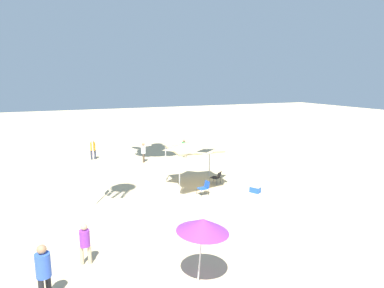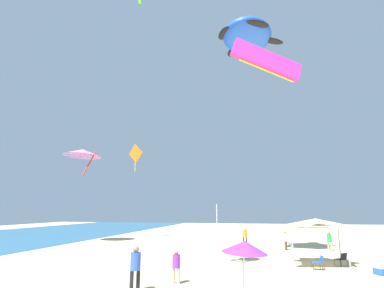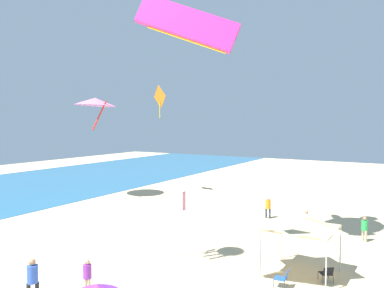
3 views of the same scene
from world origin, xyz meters
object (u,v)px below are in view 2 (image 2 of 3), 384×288
at_px(folding_chair_near_cooler, 342,258).
at_px(kite_turtle_blue, 248,37).
at_px(kite_diamond_orange, 136,154).
at_px(person_beachcomber, 176,263).
at_px(canopy_tent, 315,223).
at_px(person_far_stroller, 285,239).
at_px(folding_chair_right_of_tent, 318,261).
at_px(person_kite_handler, 245,235).
at_px(banner_flag, 217,227).
at_px(kite_parafoil_magenta, 266,61).
at_px(beach_umbrella, 245,247).
at_px(cooler_box, 380,271).
at_px(person_by_tent, 329,239).
at_px(kite_delta_pink, 83,153).
at_px(person_near_umbrella, 135,264).

relative_size(folding_chair_near_cooler, kite_turtle_blue, 0.13).
bearing_deg(kite_diamond_orange, person_beachcomber, -45.52).
height_order(canopy_tent, person_far_stroller, canopy_tent).
bearing_deg(person_far_stroller, folding_chair_right_of_tent, 26.52).
height_order(folding_chair_near_cooler, person_kite_handler, person_kite_handler).
bearing_deg(banner_flag, kite_parafoil_magenta, -146.28).
relative_size(canopy_tent, person_kite_handler, 1.96).
bearing_deg(person_kite_handler, kite_diamond_orange, -13.22).
bearing_deg(kite_parafoil_magenta, kite_diamond_orange, 107.53).
height_order(beach_umbrella, kite_turtle_blue, kite_turtle_blue).
relative_size(canopy_tent, person_beachcomber, 2.15).
relative_size(cooler_box, person_far_stroller, 0.46).
distance_m(person_by_tent, kite_diamond_orange, 24.00).
bearing_deg(cooler_box, canopy_tent, 43.00).
height_order(kite_diamond_orange, kite_delta_pink, kite_diamond_orange).
bearing_deg(person_kite_handler, person_far_stroller, 148.12).
xyz_separation_m(canopy_tent, person_near_umbrella, (-8.91, 9.03, -1.49)).
xyz_separation_m(person_near_umbrella, person_kite_handler, (18.77, -3.84, -0.10)).
xyz_separation_m(canopy_tent, kite_delta_pink, (8.75, 23.10, 7.21)).
xyz_separation_m(cooler_box, kite_turtle_blue, (5.01, 6.63, 17.81)).
bearing_deg(person_by_tent, folding_chair_right_of_tent, -57.69).
bearing_deg(banner_flag, person_near_umbrella, 162.13).
xyz_separation_m(person_by_tent, kite_delta_pink, (1.38, 25.27, 8.87)).
bearing_deg(kite_parafoil_magenta, folding_chair_near_cooler, 34.34).
bearing_deg(folding_chair_right_of_tent, beach_umbrella, -30.88).
bearing_deg(cooler_box, person_near_umbrella, 117.31).
bearing_deg(kite_diamond_orange, person_by_tent, -1.02).
height_order(banner_flag, person_near_umbrella, banner_flag).
relative_size(cooler_box, person_kite_handler, 0.43).
bearing_deg(banner_flag, folding_chair_right_of_tent, -99.39).
height_order(person_far_stroller, kite_diamond_orange, kite_diamond_orange).
xyz_separation_m(cooler_box, person_beachcomber, (-4.26, 10.32, 0.72)).
distance_m(person_near_umbrella, kite_parafoil_magenta, 12.31).
height_order(person_by_tent, kite_parafoil_magenta, kite_parafoil_magenta).
relative_size(folding_chair_right_of_tent, person_far_stroller, 0.50).
height_order(cooler_box, banner_flag, banner_flag).
xyz_separation_m(beach_umbrella, kite_parafoil_magenta, (3.58, -1.32, 9.38)).
bearing_deg(person_beachcomber, person_near_umbrella, -113.17).
height_order(canopy_tent, folding_chair_near_cooler, canopy_tent).
xyz_separation_m(kite_diamond_orange, kite_turtle_blue, (-11.88, -14.90, 7.62)).
distance_m(canopy_tent, person_beachcomber, 10.59).
relative_size(folding_chair_near_cooler, person_near_umbrella, 0.43).
distance_m(canopy_tent, kite_turtle_blue, 16.05).
relative_size(person_far_stroller, kite_delta_pink, 0.28).
distance_m(person_far_stroller, person_kite_handler, 4.54).
bearing_deg(person_by_tent, cooler_box, -40.00).
relative_size(folding_chair_near_cooler, kite_parafoil_magenta, 0.21).
bearing_deg(beach_umbrella, person_kite_handler, 2.90).
bearing_deg(kite_parafoil_magenta, person_kite_handler, 77.56).
height_order(canopy_tent, person_beachcomber, canopy_tent).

